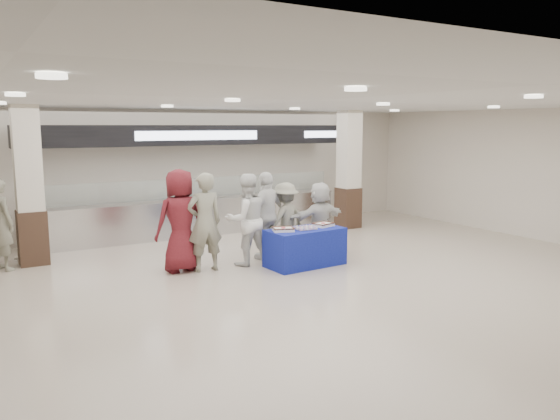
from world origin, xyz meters
TOP-DOWN VIEW (x-y plane):
  - ground at (0.00, 0.00)m, footprint 14.00×14.00m
  - serving_line at (0.00, 5.40)m, footprint 8.70×0.85m
  - column_left at (-4.00, 4.20)m, footprint 0.55×0.55m
  - column_right at (4.00, 4.20)m, footprint 0.55×0.55m
  - display_table at (0.69, 1.29)m, footprint 1.59×0.87m
  - sheet_cake_left at (0.19, 1.31)m, footprint 0.47×0.42m
  - sheet_cake_right at (1.16, 1.35)m, footprint 0.45×0.38m
  - cupcake_tray at (0.66, 1.24)m, footprint 0.37×0.29m
  - civilian_maroon at (-1.61, 2.15)m, footprint 1.02×0.71m
  - soldier_a at (-1.20, 1.93)m, footprint 0.71×0.48m
  - chef_tall at (-0.29, 1.96)m, footprint 0.91×0.72m
  - chef_short at (0.33, 2.21)m, footprint 1.17×0.83m
  - soldier_b at (0.78, 2.22)m, footprint 1.15×0.84m
  - civilian_white at (1.52, 1.98)m, footprint 1.51×0.64m
  - soldier_bg at (-4.56, 3.99)m, footprint 0.69×0.79m

SIDE VIEW (x-z plane):
  - ground at x=0.00m, z-range 0.00..0.00m
  - display_table at x=0.69m, z-range 0.00..0.75m
  - cupcake_tray at x=0.66m, z-range 0.75..0.81m
  - civilian_white at x=1.52m, z-range 0.00..1.58m
  - sheet_cake_right at x=1.16m, z-range 0.75..0.84m
  - sheet_cake_left at x=0.19m, z-range 0.75..0.84m
  - soldier_b at x=0.78m, z-range 0.00..1.59m
  - soldier_bg at x=-4.56m, z-range 0.00..1.81m
  - chef_short at x=0.33m, z-range 0.00..1.84m
  - chef_tall at x=-0.29m, z-range 0.00..1.85m
  - soldier_a at x=-1.20m, z-range 0.00..1.91m
  - civilian_maroon at x=-1.61m, z-range 0.00..1.98m
  - serving_line at x=0.00m, z-range -0.24..2.56m
  - column_left at x=-4.00m, z-range -0.07..3.13m
  - column_right at x=4.00m, z-range -0.07..3.13m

